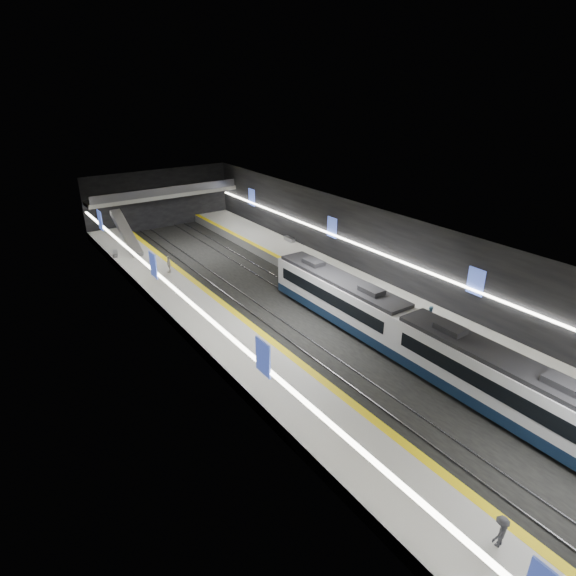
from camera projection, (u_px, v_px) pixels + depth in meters
ground at (314, 326)px, 40.85m from camera, size 70.00×70.00×0.00m
ceiling at (316, 236)px, 37.61m from camera, size 20.00×70.00×0.04m
wall_left at (203, 314)px, 34.06m from camera, size 0.04×70.00×8.00m
wall_right at (401, 258)px, 44.40m from camera, size 0.04×70.00×8.00m
wall_back at (159, 199)px, 65.62m from camera, size 20.00×0.04×8.00m
platform_left at (236, 346)px, 36.77m from camera, size 5.00×70.00×1.00m
tile_surface_left at (236, 340)px, 36.56m from camera, size 5.00×70.00×0.02m
tactile_strip_left at (260, 332)px, 37.70m from camera, size 0.60×70.00×0.02m
platform_right at (378, 299)px, 44.53m from camera, size 5.00×70.00×1.00m
tile_surface_right at (379, 294)px, 44.32m from camera, size 5.00×70.00×0.02m
tactile_strip_right at (361, 300)px, 43.18m from camera, size 0.60×70.00×0.02m
rails at (314, 325)px, 40.83m from camera, size 6.52×70.00×0.12m
train at (405, 331)px, 35.42m from camera, size 2.69×30.04×3.60m
ad_posters at (308, 273)px, 39.78m from camera, size 19.94×53.50×2.20m
cove_light_left at (206, 316)px, 34.24m from camera, size 0.25×68.60×0.12m
cove_light_right at (399, 261)px, 44.38m from camera, size 0.25×68.60×0.12m
mezzanine_bridge at (164, 194)px, 63.64m from camera, size 20.00×3.00×1.50m
escalator at (126, 232)px, 55.40m from camera, size 1.20×7.50×3.92m
bench_left_far at (115, 254)px, 53.76m from camera, size 0.95×1.74×0.41m
bench_right_far at (289, 239)px, 58.43m from camera, size 0.59×1.86×0.45m
passenger_right_b at (430, 316)px, 38.59m from camera, size 0.92×0.99×1.64m
passenger_left_a at (169, 264)px, 48.91m from camera, size 0.75×1.11×1.75m
passenger_left_b at (501, 532)px, 20.34m from camera, size 1.07×0.67×1.59m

